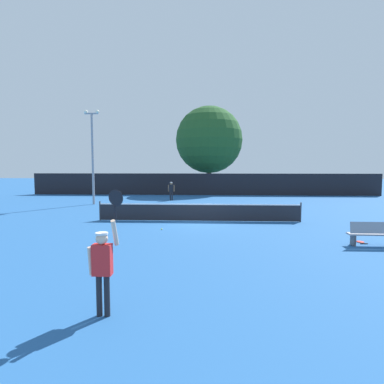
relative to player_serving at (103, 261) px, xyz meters
name	(u,v)px	position (x,y,z in m)	size (l,w,h in m)	color
ground_plane	(199,221)	(1.58, 11.45, -1.15)	(120.00, 120.00, 0.00)	#235693
tennis_net	(199,212)	(1.58, 11.45, -0.63)	(11.16, 0.08, 1.07)	#232328
perimeter_fence	(203,184)	(1.58, 27.47, -0.02)	(36.16, 0.12, 2.25)	black
player_serving	(103,261)	(0.00, 0.00, 0.00)	(0.67, 0.40, 2.58)	red
player_receiving	(171,189)	(-1.17, 22.13, -0.16)	(0.57, 0.24, 1.62)	black
tennis_ball	(162,229)	(-0.11, 8.91, -1.11)	(0.07, 0.07, 0.07)	#CCE033
spare_racket	(361,242)	(8.20, 6.78, -1.13)	(0.28, 0.52, 0.04)	black
courtside_bench	(373,234)	(8.37, 6.20, -0.67)	(1.80, 0.44, 0.95)	gray
light_pole	(93,151)	(-6.99, 18.90, 3.10)	(1.18, 0.28, 7.38)	gray
large_tree	(209,140)	(2.15, 31.13, 4.85)	(7.60, 7.60, 9.80)	brown
parked_car_near	(180,184)	(-1.47, 34.07, -0.37)	(2.26, 4.35, 1.69)	#B7B7BC
parked_car_mid	(255,185)	(7.71, 32.84, -0.37)	(2.30, 4.36, 1.69)	white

